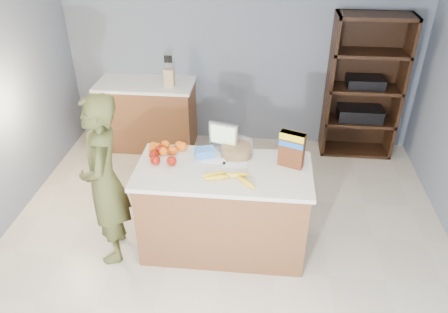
# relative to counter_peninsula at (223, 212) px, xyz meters

# --- Properties ---
(floor) EXTENTS (4.50, 5.00, 0.02)m
(floor) POSITION_rel_counter_peninsula_xyz_m (0.00, -0.30, -0.42)
(floor) COLOR beige
(floor) RESTS_ON ground
(walls) EXTENTS (4.52, 5.02, 2.51)m
(walls) POSITION_rel_counter_peninsula_xyz_m (0.00, -0.30, 1.24)
(walls) COLOR slate
(walls) RESTS_ON ground
(counter_peninsula) EXTENTS (1.56, 0.76, 0.90)m
(counter_peninsula) POSITION_rel_counter_peninsula_xyz_m (0.00, 0.00, 0.00)
(counter_peninsula) COLOR brown
(counter_peninsula) RESTS_ON ground
(back_cabinet) EXTENTS (1.24, 0.62, 0.90)m
(back_cabinet) POSITION_rel_counter_peninsula_xyz_m (-1.20, 1.90, 0.04)
(back_cabinet) COLOR brown
(back_cabinet) RESTS_ON ground
(shelving_unit) EXTENTS (0.90, 0.40, 1.80)m
(shelving_unit) POSITION_rel_counter_peninsula_xyz_m (1.55, 2.05, 0.45)
(shelving_unit) COLOR black
(shelving_unit) RESTS_ON ground
(person) EXTENTS (0.54, 0.68, 1.63)m
(person) POSITION_rel_counter_peninsula_xyz_m (-1.03, -0.18, 0.40)
(person) COLOR #454A22
(person) RESTS_ON ground
(knife_block) EXTENTS (0.12, 0.10, 0.31)m
(knife_block) POSITION_rel_counter_peninsula_xyz_m (-0.86, 1.83, 0.60)
(knife_block) COLOR tan
(knife_block) RESTS_ON back_cabinet
(envelopes) EXTENTS (0.43, 0.20, 0.00)m
(envelopes) POSITION_rel_counter_peninsula_xyz_m (-0.00, 0.10, 0.49)
(envelopes) COLOR white
(envelopes) RESTS_ON counter_peninsula
(bananas) EXTENTS (0.48, 0.24, 0.05)m
(bananas) POSITION_rel_counter_peninsula_xyz_m (0.06, -0.16, 0.51)
(bananas) COLOR gold
(bananas) RESTS_ON counter_peninsula
(apples) EXTENTS (0.27, 0.27, 0.09)m
(apples) POSITION_rel_counter_peninsula_xyz_m (-0.58, 0.08, 0.53)
(apples) COLOR maroon
(apples) RESTS_ON counter_peninsula
(oranges) EXTENTS (0.36, 0.21, 0.08)m
(oranges) POSITION_rel_counter_peninsula_xyz_m (-0.56, 0.24, 0.53)
(oranges) COLOR orange
(oranges) RESTS_ON counter_peninsula
(blue_carton) EXTENTS (0.21, 0.17, 0.08)m
(blue_carton) POSITION_rel_counter_peninsula_xyz_m (-0.19, 0.20, 0.52)
(blue_carton) COLOR blue
(blue_carton) RESTS_ON counter_peninsula
(salad_bowl) EXTENTS (0.30, 0.30, 0.13)m
(salad_bowl) POSITION_rel_counter_peninsula_xyz_m (0.10, 0.26, 0.54)
(salad_bowl) COLOR #267219
(salad_bowl) RESTS_ON counter_peninsula
(tv) EXTENTS (0.28, 0.12, 0.28)m
(tv) POSITION_rel_counter_peninsula_xyz_m (-0.03, 0.32, 0.64)
(tv) COLOR silver
(tv) RESTS_ON counter_peninsula
(cereal_box) EXTENTS (0.24, 0.16, 0.33)m
(cereal_box) POSITION_rel_counter_peninsula_xyz_m (0.59, 0.11, 0.68)
(cereal_box) COLOR #592B14
(cereal_box) RESTS_ON counter_peninsula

